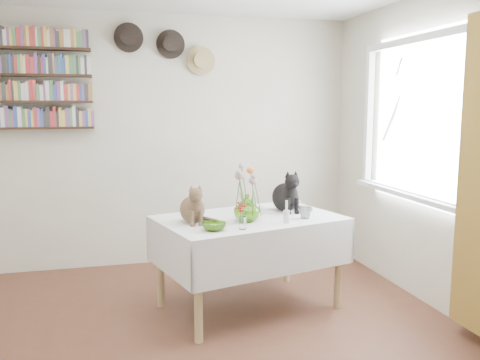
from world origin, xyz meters
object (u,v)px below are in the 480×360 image
object	(u,v)px
tabby_cat	(192,202)
black_cat	(285,190)
bookshelf_unit	(35,79)
flower_vase	(247,208)
dining_table	(249,240)

from	to	relation	value
tabby_cat	black_cat	distance (m)	0.85
black_cat	bookshelf_unit	world-z (taller)	bookshelf_unit
black_cat	flower_vase	bearing A→B (deg)	-148.02
black_cat	bookshelf_unit	xyz separation A→B (m)	(-2.03, 1.14, 0.93)
flower_vase	bookshelf_unit	world-z (taller)	bookshelf_unit
black_cat	bookshelf_unit	bearing A→B (deg)	145.97
flower_vase	black_cat	bearing A→B (deg)	36.72
dining_table	flower_vase	size ratio (longest dim) A/B	7.52
tabby_cat	flower_vase	xyz separation A→B (m)	(0.40, -0.08, -0.05)
tabby_cat	flower_vase	world-z (taller)	tabby_cat
flower_vase	tabby_cat	bearing A→B (deg)	168.75
black_cat	flower_vase	xyz separation A→B (m)	(-0.42, -0.31, -0.07)
dining_table	black_cat	world-z (taller)	black_cat
tabby_cat	black_cat	size ratio (longest dim) A/B	0.86
tabby_cat	dining_table	bearing A→B (deg)	2.76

